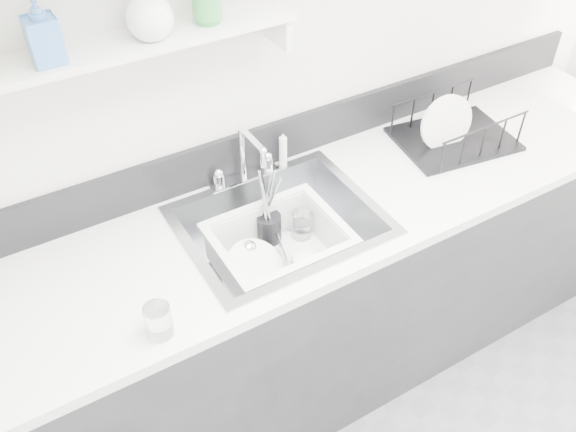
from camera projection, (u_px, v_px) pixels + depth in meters
room_shell at (533, 154)px, 0.95m from camera, size 3.50×3.00×2.60m
counter_run at (281, 312)px, 2.28m from camera, size 3.20×0.62×0.92m
backsplash at (237, 155)px, 2.12m from camera, size 3.20×0.02×0.16m
sink at (280, 241)px, 2.04m from camera, size 0.64×0.52×0.20m
faucet at (244, 167)px, 2.10m from camera, size 0.26×0.18×0.23m
side_sprayer at (283, 150)px, 2.16m from camera, size 0.03×0.03×0.14m
wall_shelf at (120, 49)px, 1.60m from camera, size 1.00×0.16×0.12m
wash_tub at (279, 250)px, 2.00m from camera, size 0.51×0.47×0.16m
plate_stack at (258, 267)px, 2.00m from camera, size 0.23×0.22×0.09m
utensil_cup at (269, 226)px, 2.10m from camera, size 0.08×0.08×0.28m
ladle at (267, 250)px, 2.05m from camera, size 0.26×0.17×0.07m
tumbler_in_tub at (302, 224)px, 2.12m from camera, size 0.08×0.08×0.10m
tumbler_counter at (158, 321)px, 1.61m from camera, size 0.09×0.09×0.10m
dish_rack at (456, 124)px, 2.28m from camera, size 0.47×0.38×0.15m
bowl_small at (308, 260)px, 2.04m from camera, size 0.14×0.14×0.03m
soap_bottle_b at (41, 29)px, 1.45m from camera, size 0.08×0.08×0.17m
soap_bottle_c at (148, 8)px, 1.56m from camera, size 0.13×0.13×0.16m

